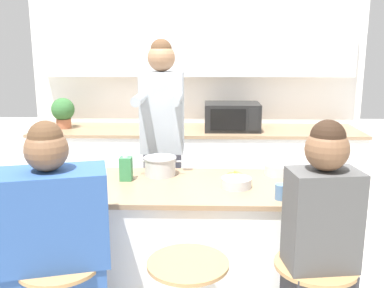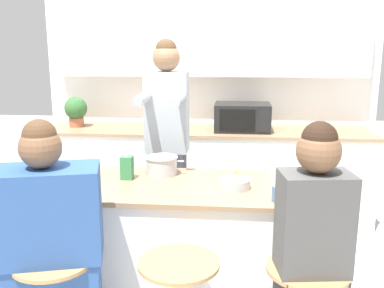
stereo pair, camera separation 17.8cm
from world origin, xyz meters
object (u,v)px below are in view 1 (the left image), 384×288
at_px(person_seated_near, 318,268).
at_px(coffee_cup_near, 281,192).
at_px(fruit_bowl, 279,169).
at_px(banana_bunch, 235,175).
at_px(person_cooking, 163,155).
at_px(person_wrapped_blanket, 55,266).
at_px(cooking_pot, 160,166).
at_px(juice_carton, 126,168).
at_px(kitchen_island, 192,247).
at_px(microwave, 232,117).
at_px(potted_plant, 63,111).

relative_size(person_seated_near, coffee_cup_near, 13.68).
height_order(fruit_bowl, banana_bunch, fruit_bowl).
bearing_deg(person_cooking, person_wrapped_blanket, -108.60).
bearing_deg(cooking_pot, juice_carton, -150.04).
height_order(banana_bunch, juice_carton, juice_carton).
bearing_deg(person_seated_near, person_wrapped_blanket, 172.40).
bearing_deg(person_cooking, person_seated_near, -54.01).
bearing_deg(fruit_bowl, kitchen_island, -158.13).
relative_size(microwave, potted_plant, 1.74).
distance_m(kitchen_island, cooking_pot, 0.59).
bearing_deg(person_seated_near, potted_plant, 123.61).
xyz_separation_m(person_wrapped_blanket, cooking_pot, (0.45, 0.86, 0.29)).
height_order(coffee_cup_near, potted_plant, potted_plant).
distance_m(kitchen_island, person_seated_near, 0.95).
height_order(person_cooking, coffee_cup_near, person_cooking).
bearing_deg(fruit_bowl, juice_carton, -171.31).
distance_m(person_wrapped_blanket, potted_plant, 2.44).
height_order(fruit_bowl, potted_plant, potted_plant).
bearing_deg(juice_carton, fruit_bowl, 8.69).
bearing_deg(coffee_cup_near, fruit_bowl, 82.21).
xyz_separation_m(cooking_pot, fruit_bowl, (0.82, 0.03, -0.03)).
bearing_deg(fruit_bowl, cooking_pot, -177.58).
xyz_separation_m(cooking_pot, banana_bunch, (0.51, -0.05, -0.04)).
bearing_deg(person_seated_near, coffee_cup_near, 100.20).
distance_m(person_seated_near, potted_plant, 3.08).
xyz_separation_m(kitchen_island, coffee_cup_near, (0.53, -0.26, 0.48)).
relative_size(cooking_pot, microwave, 0.58).
height_order(kitchen_island, banana_bunch, banana_bunch).
distance_m(fruit_bowl, microwave, 1.39).
relative_size(person_cooking, fruit_bowl, 9.22).
xyz_separation_m(kitchen_island, person_seated_near, (0.65, -0.66, 0.22)).
distance_m(person_cooking, potted_plant, 1.53).
bearing_deg(potted_plant, juice_carton, -59.48).
relative_size(fruit_bowl, juice_carton, 1.14).
bearing_deg(fruit_bowl, person_cooking, 156.73).
relative_size(kitchen_island, potted_plant, 5.23).
relative_size(person_seated_near, potted_plant, 4.59).
distance_m(fruit_bowl, banana_bunch, 0.31).
xyz_separation_m(person_wrapped_blanket, banana_bunch, (0.97, 0.81, 0.25)).
distance_m(person_seated_near, juice_carton, 1.35).
bearing_deg(juice_carton, banana_bunch, 5.87).
distance_m(coffee_cup_near, microwave, 1.87).
height_order(fruit_bowl, juice_carton, juice_carton).
distance_m(kitchen_island, coffee_cup_near, 0.76).
distance_m(person_cooking, person_seated_near, 1.56).
xyz_separation_m(banana_bunch, juice_carton, (-0.73, -0.07, 0.06)).
bearing_deg(juice_carton, microwave, 62.44).
bearing_deg(juice_carton, potted_plant, 120.52).
relative_size(cooking_pot, banana_bunch, 2.15).
height_order(kitchen_island, person_cooking, person_cooking).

